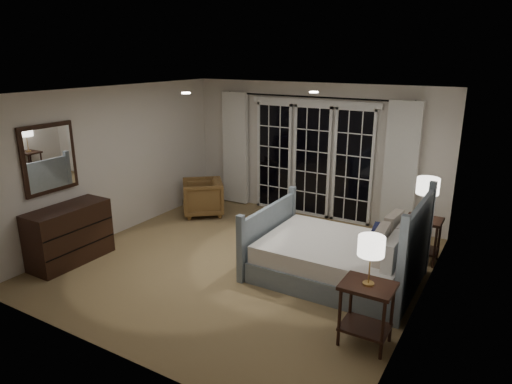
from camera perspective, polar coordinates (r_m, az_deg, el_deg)
The scene contains 20 objects.
floor at distance 6.89m, azimuth -1.75°, elevation -8.82°, with size 5.00×5.00×0.00m, color #93754F.
ceiling at distance 6.23m, azimuth -1.96°, elevation 12.38°, with size 5.00×5.00×0.00m, color silver.
wall_left at distance 8.03m, azimuth -17.13°, elevation 3.64°, with size 0.02×5.00×2.50m, color silver.
wall_right at distance 5.58m, azimuth 20.41°, elevation -2.37°, with size 0.02×5.00×2.50m, color silver.
wall_back at distance 8.60m, azimuth 7.13°, elevation 5.11°, with size 5.00×0.02×2.50m, color silver.
wall_front at distance 4.65m, azimuth -18.66°, elevation -6.00°, with size 5.00×0.02×2.50m, color silver.
french_doors at distance 8.60m, azimuth 6.99°, elevation 4.02°, with size 2.50×0.04×2.20m.
curtain_rod at distance 8.37m, azimuth 7.11°, elevation 11.71°, with size 0.03×0.03×3.50m, color black.
curtain_left at distance 9.29m, azimuth -2.59°, elevation 5.46°, with size 0.55×0.10×2.25m, color silver.
curtain_right at distance 8.01m, azimuth 17.62°, elevation 2.83°, with size 0.55×0.10×2.25m, color silver.
downlight_a at distance 6.38m, azimuth 7.24°, elevation 12.28°, with size 0.12×0.12×0.01m, color white.
downlight_b at distance 6.25m, azimuth -8.73°, elevation 12.13°, with size 0.12×0.12×0.01m, color white.
bed at distance 6.41m, azimuth 10.42°, elevation -8.02°, with size 2.15×1.54×1.25m.
nightstand_left at distance 5.06m, azimuth 13.66°, elevation -13.53°, with size 0.54×0.43×0.70m.
nightstand_right at distance 7.22m, azimuth 20.10°, elevation -4.84°, with size 0.52×0.41×0.67m.
lamp_left at distance 4.77m, azimuth 14.21°, elevation -6.66°, with size 0.27×0.27×0.53m.
lamp_right at distance 7.00m, azimuth 20.69°, elevation 0.67°, with size 0.32×0.32×0.62m.
armchair at distance 8.82m, azimuth -6.70°, elevation -0.67°, with size 0.73×0.75×0.69m, color brown.
dresser at distance 7.31m, azimuth -22.30°, elevation -4.93°, with size 0.52×1.21×0.86m.
mirror at distance 7.19m, azimuth -24.44°, elevation 3.82°, with size 0.05×0.85×1.00m.
Camera 1 is at (3.34, -5.24, 2.99)m, focal length 32.00 mm.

